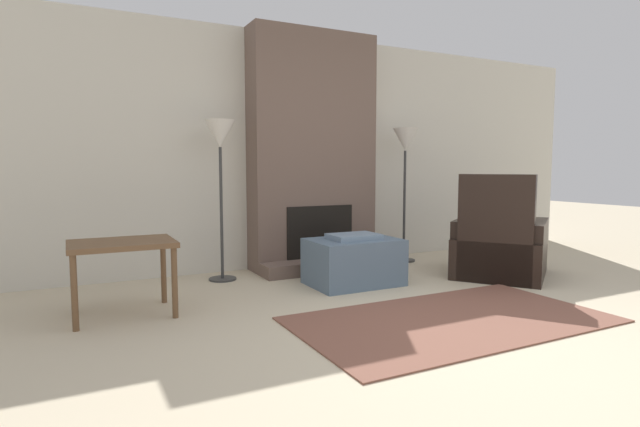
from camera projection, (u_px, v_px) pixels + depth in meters
ground_plane at (501, 342)px, 3.22m from camera, size 24.00×24.00×0.00m
wall_back at (305, 152)px, 5.74m from camera, size 8.30×0.06×2.60m
fireplace at (313, 156)px, 5.54m from camera, size 1.44×0.66×2.60m
ottoman at (354, 261)px, 4.78m from camera, size 0.85×0.60×0.49m
armchair at (499, 248)px, 5.11m from camera, size 1.32×1.28×1.06m
side_table at (122, 251)px, 3.75m from camera, size 0.75×0.55×0.57m
floor_lamp_left at (220, 145)px, 4.87m from camera, size 0.29×0.29×1.58m
floor_lamp_right at (405, 149)px, 5.87m from camera, size 0.29×0.29×1.58m
area_rug at (452, 320)px, 3.67m from camera, size 2.33×1.27×0.01m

